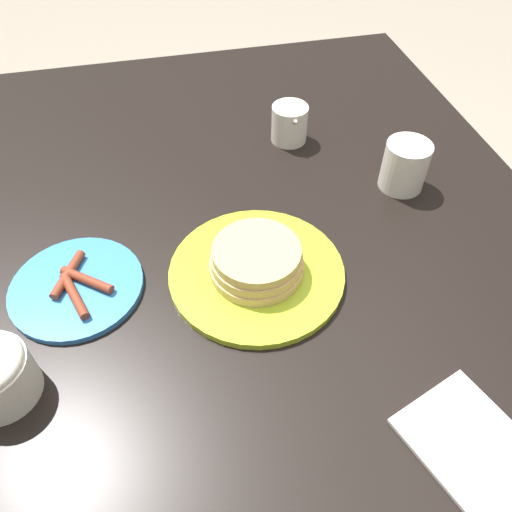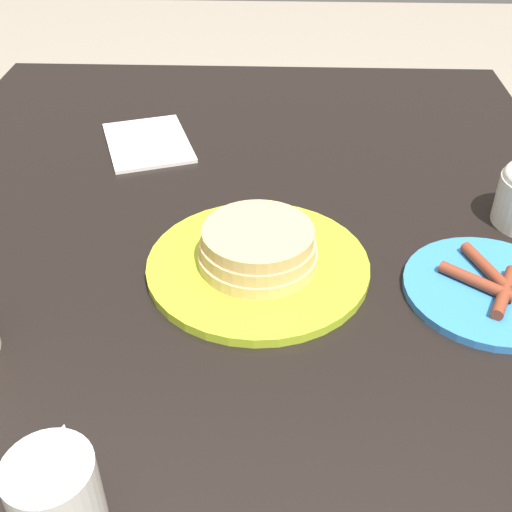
{
  "view_description": "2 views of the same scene",
  "coord_description": "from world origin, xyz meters",
  "px_view_note": "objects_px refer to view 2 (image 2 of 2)",
  "views": [
    {
      "loc": [
        -0.52,
        0.15,
        1.35
      ],
      "look_at": [
        -0.02,
        0.04,
        0.79
      ],
      "focal_mm": 35.0,
      "sensor_mm": 36.0,
      "label": 1
    },
    {
      "loc": [
        0.58,
        0.06,
        1.24
      ],
      "look_at": [
        -0.02,
        0.04,
        0.79
      ],
      "focal_mm": 45.0,
      "sensor_mm": 36.0,
      "label": 2
    }
  ],
  "objects_px": {
    "side_plate_bacon": "(489,286)",
    "creamer_pitcher": "(55,494)",
    "pancake_plate": "(258,256)",
    "napkin": "(148,143)"
  },
  "relations": [
    {
      "from": "side_plate_bacon",
      "to": "creamer_pitcher",
      "type": "distance_m",
      "value": 0.52
    },
    {
      "from": "pancake_plate",
      "to": "napkin",
      "type": "relative_size",
      "value": 1.32
    },
    {
      "from": "creamer_pitcher",
      "to": "napkin",
      "type": "distance_m",
      "value": 0.66
    },
    {
      "from": "side_plate_bacon",
      "to": "creamer_pitcher",
      "type": "relative_size",
      "value": 1.88
    },
    {
      "from": "napkin",
      "to": "creamer_pitcher",
      "type": "bearing_deg",
      "value": 4.0
    },
    {
      "from": "side_plate_bacon",
      "to": "pancake_plate",
      "type": "bearing_deg",
      "value": -96.32
    },
    {
      "from": "side_plate_bacon",
      "to": "napkin",
      "type": "relative_size",
      "value": 0.97
    },
    {
      "from": "side_plate_bacon",
      "to": "creamer_pitcher",
      "type": "height_order",
      "value": "creamer_pitcher"
    },
    {
      "from": "pancake_plate",
      "to": "creamer_pitcher",
      "type": "relative_size",
      "value": 2.55
    },
    {
      "from": "pancake_plate",
      "to": "napkin",
      "type": "bearing_deg",
      "value": -149.58
    }
  ]
}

